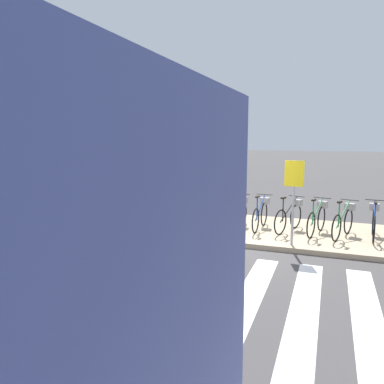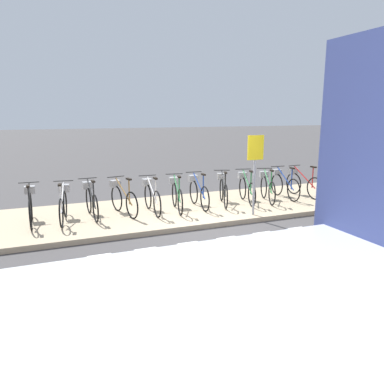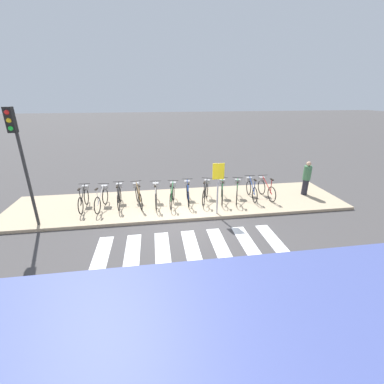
# 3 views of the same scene
# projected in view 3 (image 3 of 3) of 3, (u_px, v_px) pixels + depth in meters

# --- Properties ---
(ground_plane) EXTENTS (120.00, 120.00, 0.00)m
(ground_plane) POSITION_uv_depth(u_px,v_px,m) (185.00, 222.00, 9.56)
(ground_plane) COLOR #423F3F
(sidewalk) EXTENTS (14.01, 3.26, 0.12)m
(sidewalk) POSITION_uv_depth(u_px,v_px,m) (180.00, 203.00, 11.04)
(sidewalk) COLOR tan
(sidewalk) RESTS_ON ground_plane
(road_crosswalk) EXTENTS (5.85, 8.00, 0.01)m
(road_crosswalk) POSITION_uv_depth(u_px,v_px,m) (213.00, 328.00, 5.22)
(road_crosswalk) COLOR silver
(road_crosswalk) RESTS_ON ground_plane
(parked_bicycle_0) EXTENTS (0.46, 1.60, 0.98)m
(parked_bicycle_0) POSITION_uv_depth(u_px,v_px,m) (84.00, 198.00, 10.29)
(parked_bicycle_0) COLOR black
(parked_bicycle_0) RESTS_ON sidewalk
(parked_bicycle_1) EXTENTS (0.46, 1.58, 0.98)m
(parked_bicycle_1) POSITION_uv_depth(u_px,v_px,m) (102.00, 198.00, 10.31)
(parked_bicycle_1) COLOR black
(parked_bicycle_1) RESTS_ON sidewalk
(parked_bicycle_2) EXTENTS (0.46, 1.60, 0.98)m
(parked_bicycle_2) POSITION_uv_depth(u_px,v_px,m) (119.00, 195.00, 10.54)
(parked_bicycle_2) COLOR black
(parked_bicycle_2) RESTS_ON sidewalk
(parked_bicycle_3) EXTENTS (0.50, 1.57, 0.98)m
(parked_bicycle_3) POSITION_uv_depth(u_px,v_px,m) (138.00, 195.00, 10.62)
(parked_bicycle_3) COLOR black
(parked_bicycle_3) RESTS_ON sidewalk
(parked_bicycle_4) EXTENTS (0.46, 1.60, 0.98)m
(parked_bicycle_4) POSITION_uv_depth(u_px,v_px,m) (156.00, 195.00, 10.61)
(parked_bicycle_4) COLOR black
(parked_bicycle_4) RESTS_ON sidewalk
(parked_bicycle_5) EXTENTS (0.48, 1.58, 0.98)m
(parked_bicycle_5) POSITION_uv_depth(u_px,v_px,m) (172.00, 194.00, 10.68)
(parked_bicycle_5) COLOR black
(parked_bicycle_5) RESTS_ON sidewalk
(parked_bicycle_6) EXTENTS (0.46, 1.59, 0.98)m
(parked_bicycle_6) POSITION_uv_depth(u_px,v_px,m) (188.00, 192.00, 10.87)
(parked_bicycle_6) COLOR black
(parked_bicycle_6) RESTS_ON sidewalk
(parked_bicycle_7) EXTENTS (0.66, 1.52, 0.98)m
(parked_bicycle_7) POSITION_uv_depth(u_px,v_px,m) (206.00, 191.00, 11.00)
(parked_bicycle_7) COLOR black
(parked_bicycle_7) RESTS_ON sidewalk
(parked_bicycle_8) EXTENTS (0.55, 1.56, 0.98)m
(parked_bicycle_8) POSITION_uv_depth(u_px,v_px,m) (222.00, 191.00, 11.05)
(parked_bicycle_8) COLOR black
(parked_bicycle_8) RESTS_ON sidewalk
(parked_bicycle_9) EXTENTS (0.65, 1.52, 0.98)m
(parked_bicycle_9) POSITION_uv_depth(u_px,v_px,m) (237.00, 191.00, 11.05)
(parked_bicycle_9) COLOR black
(parked_bicycle_9) RESTS_ON sidewalk
(parked_bicycle_10) EXTENTS (0.46, 1.59, 0.98)m
(parked_bicycle_10) POSITION_uv_depth(u_px,v_px,m) (251.00, 188.00, 11.32)
(parked_bicycle_10) COLOR black
(parked_bicycle_10) RESTS_ON sidewalk
(parked_bicycle_11) EXTENTS (0.46, 1.59, 0.98)m
(parked_bicycle_11) POSITION_uv_depth(u_px,v_px,m) (266.00, 188.00, 11.38)
(parked_bicycle_11) COLOR black
(parked_bicycle_11) RESTS_ON sidewalk
(pedestrian) EXTENTS (0.34, 0.34, 1.55)m
(pedestrian) POSITION_uv_depth(u_px,v_px,m) (307.00, 178.00, 11.55)
(pedestrian) COLOR #23232D
(pedestrian) RESTS_ON sidewalk
(traffic_light) EXTENTS (0.24, 0.40, 3.99)m
(traffic_light) POSITION_uv_depth(u_px,v_px,m) (18.00, 145.00, 8.00)
(traffic_light) COLOR #2D2D2D
(traffic_light) RESTS_ON sidewalk
(sign_post) EXTENTS (0.44, 0.07, 1.99)m
(sign_post) POSITION_uv_depth(u_px,v_px,m) (218.00, 180.00, 9.47)
(sign_post) COLOR #99999E
(sign_post) RESTS_ON sidewalk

